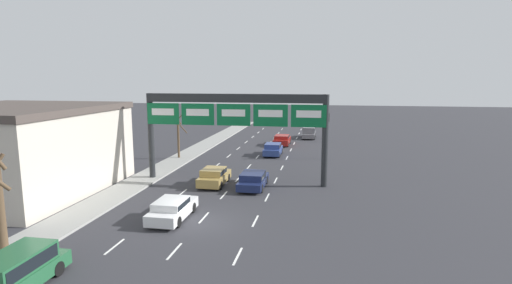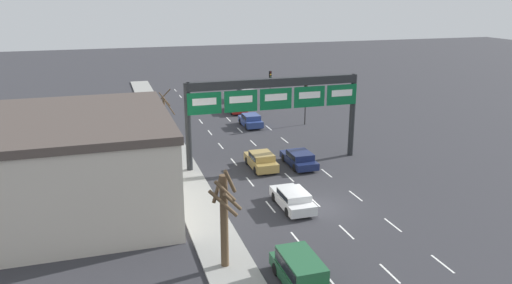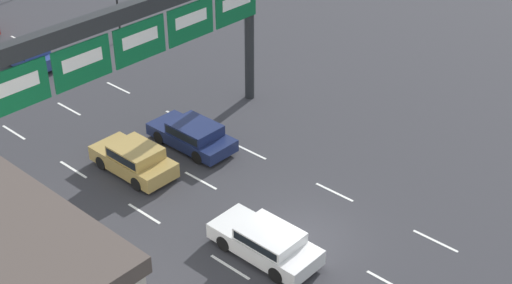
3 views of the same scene
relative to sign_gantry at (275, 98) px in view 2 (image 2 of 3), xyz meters
name	(u,v)px [view 2 (image 2 of 3)]	position (x,y,z in m)	size (l,w,h in m)	color
ground_plane	(320,207)	(0.00, -9.73, -5.80)	(220.00, 220.00, 0.00)	#333338
sidewalk_left	(207,221)	(-8.00, -9.73, -5.73)	(2.80, 110.00, 0.15)	#999993
lane_dashes	(261,150)	(0.00, 3.77, -5.80)	(6.72, 67.00, 0.01)	white
sign_gantry	(275,98)	(0.00, 0.00, 0.00)	(15.31, 0.70, 7.45)	#232628
building_near	(72,165)	(-16.12, -5.41, -2.48)	(12.90, 13.87, 6.63)	beige
car_gold	(261,160)	(-1.51, -1.03, -5.04)	(1.90, 4.19, 1.43)	#A88947
suv_green	(301,270)	(-4.99, -18.41, -4.89)	(1.88, 4.50, 1.64)	#235B38
car_white	(293,198)	(-1.86, -9.30, -5.10)	(1.91, 4.49, 1.30)	silver
car_red	(236,106)	(1.83, 19.71, -5.08)	(1.97, 4.42, 1.34)	maroon
car_blue	(251,120)	(1.58, 12.46, -5.06)	(1.87, 3.97, 1.40)	navy
car_navy	(299,158)	(1.81, -1.36, -5.10)	(1.95, 4.47, 1.30)	#19234C
suv_grey	(245,93)	(5.03, 26.57, -4.87)	(1.87, 4.68, 1.67)	slate
traffic_light_near_gantry	(306,94)	(7.64, 11.41, -2.25)	(0.30, 0.35, 5.00)	black
traffic_light_mid_block	(270,80)	(7.49, 23.19, -2.68)	(0.30, 0.35, 4.35)	black
tree_bare_closest	(165,116)	(-8.23, 8.73, -3.05)	(1.64, 1.88, 5.17)	brown
tree_bare_second	(225,215)	(-8.21, -15.65, -2.65)	(1.89, 1.64, 5.68)	brown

